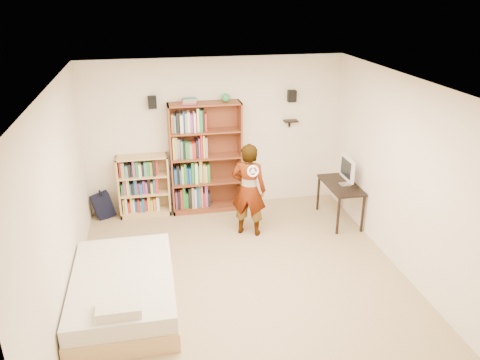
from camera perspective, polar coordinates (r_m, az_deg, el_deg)
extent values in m
cube|color=tan|center=(6.63, 0.45, -12.08)|extent=(4.50, 5.00, 0.01)
cube|color=white|center=(8.28, -3.05, 5.54)|extent=(4.50, 0.02, 2.70)
cube|color=white|center=(3.90, 8.31, -16.15)|extent=(4.50, 0.02, 2.70)
cube|color=white|center=(5.97, -21.19, -2.99)|extent=(0.02, 5.00, 2.70)
cube|color=white|center=(6.76, 19.51, 0.23)|extent=(0.02, 5.00, 2.70)
cube|color=white|center=(5.56, 0.54, 11.46)|extent=(4.50, 5.00, 0.02)
cube|color=silver|center=(7.97, -3.21, 14.59)|extent=(4.50, 0.06, 0.06)
cube|color=silver|center=(3.27, 9.42, 2.56)|extent=(4.50, 0.06, 0.06)
cube|color=silver|center=(5.56, -22.79, 9.41)|extent=(0.06, 5.00, 0.06)
cube|color=silver|center=(6.39, 20.82, 11.22)|extent=(0.06, 5.00, 0.06)
cube|color=black|center=(7.94, -10.65, 9.30)|extent=(0.14, 0.12, 0.20)
cube|color=black|center=(8.31, 6.35, 10.14)|extent=(0.14, 0.12, 0.20)
cube|color=black|center=(8.43, 6.20, 7.17)|extent=(0.25, 0.16, 0.02)
imported|color=black|center=(7.44, 1.06, -1.22)|extent=(0.67, 0.57, 1.54)
torus|color=silver|center=(7.01, 1.59, 1.08)|extent=(0.18, 0.07, 0.19)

